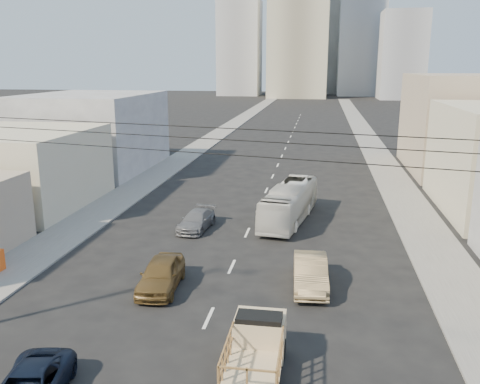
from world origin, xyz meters
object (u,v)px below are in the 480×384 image
(flatbed_pickup, at_px, (256,347))
(sedan_tan, at_px, (310,273))
(city_bus, at_px, (289,203))
(sedan_brown, at_px, (161,274))
(sedan_grey, at_px, (197,220))

(flatbed_pickup, bearing_deg, sedan_tan, 77.38)
(city_bus, relative_size, sedan_brown, 2.10)
(city_bus, xyz_separation_m, sedan_brown, (-5.60, -12.52, -0.55))
(sedan_tan, bearing_deg, city_bus, 95.53)
(city_bus, relative_size, sedan_grey, 2.23)
(flatbed_pickup, xyz_separation_m, sedan_brown, (-5.61, 6.48, -0.32))
(sedan_brown, height_order, sedan_grey, sedan_brown)
(sedan_brown, relative_size, sedan_tan, 0.96)
(city_bus, bearing_deg, sedan_tan, -71.26)
(flatbed_pickup, height_order, sedan_tan, flatbed_pickup)
(sedan_brown, xyz_separation_m, sedan_grey, (-0.53, 9.57, -0.15))
(flatbed_pickup, xyz_separation_m, city_bus, (-0.02, 19.00, 0.23))
(sedan_brown, bearing_deg, flatbed_pickup, -52.88)
(sedan_grey, bearing_deg, sedan_tan, -39.98)
(sedan_brown, bearing_deg, city_bus, 62.11)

